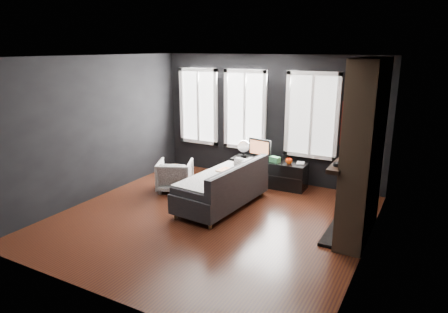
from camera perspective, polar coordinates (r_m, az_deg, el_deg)
The scene contains 18 objects.
floor at distance 6.91m, azimuth -1.94°, elevation -8.90°, with size 5.00×5.00×0.00m, color black.
ceiling at distance 6.30m, azimuth -2.17°, elevation 14.09°, with size 5.00×5.00×0.00m, color white.
wall_back at distance 8.67m, azimuth 6.40°, elevation 5.39°, with size 5.00×0.02×2.70m, color black.
wall_left at distance 8.01m, azimuth -17.68°, elevation 3.93°, with size 0.02×5.00×2.70m, color black.
wall_right at distance 5.67m, azimuth 20.30°, elevation -0.86°, with size 0.02×5.00×2.70m, color black.
windows at distance 8.70m, azimuth 3.70°, elevation 12.31°, with size 4.00×0.16×1.76m, color white, non-canonical shape.
fireplace at distance 6.27m, azimuth 19.34°, elevation 0.74°, with size 0.70×1.62×2.70m, color #93724C, non-canonical shape.
sofa at distance 7.29m, azimuth -0.32°, elevation -4.00°, with size 0.98×1.97×0.85m, color #27272A, non-canonical shape.
stripe_pillow at distance 7.57m, azimuth 3.39°, elevation -1.79°, with size 0.09×0.37×0.37m, color gray.
armchair at distance 8.19m, azimuth -7.03°, elevation -2.49°, with size 0.67×0.63×0.69m, color white.
media_console at distance 8.50m, azimuth 6.41°, elevation -2.30°, with size 1.59×0.50×0.55m, color black, non-canonical shape.
monitor at distance 8.46m, azimuth 5.14°, elevation 1.29°, with size 0.54×0.12×0.49m, color black, non-canonical shape.
desk_fan at distance 8.62m, azimuth 2.82°, elevation 1.20°, with size 0.26×0.26×0.37m, color gray, non-canonical shape.
mug at distance 8.20m, azimuth 9.28°, elevation -0.59°, with size 0.13×0.10×0.13m, color #F84E0B.
book at distance 8.27m, azimuth 10.38°, elevation -0.24°, with size 0.15×0.02×0.21m, color #B3AC8C.
storage_box at distance 8.29m, azimuth 7.28°, elevation -0.42°, with size 0.20×0.13×0.11m, color #307A45.
mantel_vase at distance 6.75m, azimuth 17.89°, elevation 1.60°, with size 0.18×0.19×0.18m, color gold.
mantel_clock at distance 5.81m, azimuth 15.92°, elevation -1.09°, with size 0.13×0.13×0.04m, color black.
Camera 1 is at (3.21, -5.42, 2.84)m, focal length 32.00 mm.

